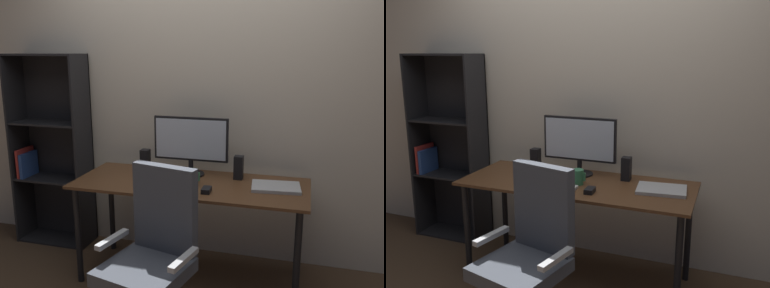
% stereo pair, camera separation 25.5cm
% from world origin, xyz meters
% --- Properties ---
extents(ground_plane, '(12.00, 12.00, 0.00)m').
position_xyz_m(ground_plane, '(0.00, 0.00, 0.00)').
color(ground_plane, '#4C3826').
extents(back_wall, '(6.40, 0.10, 2.60)m').
position_xyz_m(back_wall, '(0.00, 0.49, 1.30)').
color(back_wall, beige).
rests_on(back_wall, ground).
extents(desk, '(1.63, 0.64, 0.74)m').
position_xyz_m(desk, '(0.00, 0.00, 0.65)').
color(desk, '#56351E').
rests_on(desk, ground).
extents(monitor, '(0.56, 0.20, 0.43)m').
position_xyz_m(monitor, '(-0.05, 0.18, 0.99)').
color(monitor, black).
rests_on(monitor, desk).
extents(keyboard, '(0.29, 0.12, 0.02)m').
position_xyz_m(keyboard, '(-0.09, -0.16, 0.75)').
color(keyboard, silver).
rests_on(keyboard, desk).
extents(mouse, '(0.06, 0.10, 0.03)m').
position_xyz_m(mouse, '(0.16, -0.17, 0.76)').
color(mouse, black).
rests_on(mouse, desk).
extents(coffee_mug, '(0.10, 0.08, 0.10)m').
position_xyz_m(coffee_mug, '(0.02, -0.03, 0.79)').
color(coffee_mug, '#387F51').
rests_on(coffee_mug, desk).
extents(laptop, '(0.34, 0.26, 0.02)m').
position_xyz_m(laptop, '(0.59, 0.03, 0.75)').
color(laptop, '#B7BABC').
rests_on(laptop, desk).
extents(speaker_left, '(0.06, 0.07, 0.17)m').
position_xyz_m(speaker_left, '(-0.41, 0.17, 0.82)').
color(speaker_left, black).
rests_on(speaker_left, desk).
extents(speaker_right, '(0.06, 0.07, 0.17)m').
position_xyz_m(speaker_right, '(0.31, 0.17, 0.82)').
color(speaker_right, black).
rests_on(speaker_right, desk).
extents(office_chair, '(0.57, 0.55, 1.01)m').
position_xyz_m(office_chair, '(-0.03, -0.67, 0.46)').
color(office_chair, '#B7BABC').
rests_on(office_chair, ground).
extents(bookshelf, '(0.64, 0.28, 1.62)m').
position_xyz_m(bookshelf, '(-1.33, 0.32, 0.80)').
color(bookshelf, black).
rests_on(bookshelf, ground).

